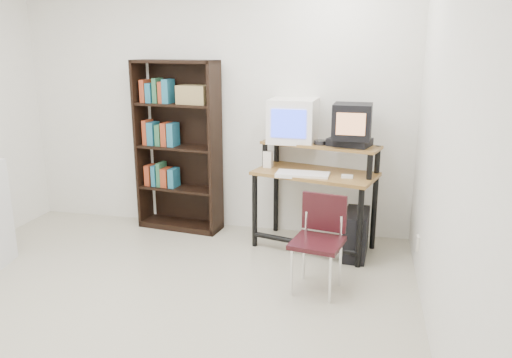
% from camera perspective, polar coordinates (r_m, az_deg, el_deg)
% --- Properties ---
extents(floor, '(4.00, 4.00, 0.01)m').
position_cam_1_polar(floor, '(3.72, -14.13, -15.50)').
color(floor, '#BDB69D').
rests_on(floor, ground).
extents(back_wall, '(4.00, 0.01, 2.60)m').
position_cam_1_polar(back_wall, '(5.10, -4.97, 8.71)').
color(back_wall, white).
rests_on(back_wall, floor).
extents(right_wall, '(0.01, 4.00, 2.60)m').
position_cam_1_polar(right_wall, '(2.92, 21.66, 3.04)').
color(right_wall, white).
rests_on(right_wall, floor).
extents(computer_desk, '(1.19, 0.81, 0.98)m').
position_cam_1_polar(computer_desk, '(4.62, 6.85, 0.12)').
color(computer_desk, olive).
rests_on(computer_desk, floor).
extents(crt_monitor, '(0.45, 0.46, 0.41)m').
position_cam_1_polar(crt_monitor, '(4.74, 4.27, 6.69)').
color(crt_monitor, white).
rests_on(crt_monitor, computer_desk).
extents(vcr, '(0.42, 0.35, 0.08)m').
position_cam_1_polar(vcr, '(4.57, 10.64, 4.11)').
color(vcr, black).
rests_on(vcr, computer_desk).
extents(crt_tv, '(0.34, 0.34, 0.31)m').
position_cam_1_polar(crt_tv, '(4.51, 10.93, 6.48)').
color(crt_tv, black).
rests_on(crt_tv, vcr).
extents(cd_spindle, '(0.16, 0.16, 0.05)m').
position_cam_1_polar(cd_spindle, '(4.59, 7.38, 4.09)').
color(cd_spindle, '#26262B').
rests_on(cd_spindle, computer_desk).
extents(keyboard, '(0.47, 0.22, 0.03)m').
position_cam_1_polar(keyboard, '(4.48, 5.36, 0.49)').
color(keyboard, white).
rests_on(keyboard, computer_desk).
extents(mousepad, '(0.25, 0.21, 0.01)m').
position_cam_1_polar(mousepad, '(4.44, 10.24, -0.01)').
color(mousepad, black).
rests_on(mousepad, computer_desk).
extents(mouse, '(0.10, 0.06, 0.03)m').
position_cam_1_polar(mouse, '(4.44, 10.37, 0.24)').
color(mouse, white).
rests_on(mouse, mousepad).
extents(desk_speaker, '(0.09, 0.08, 0.17)m').
position_cam_1_polar(desk_speaker, '(4.73, 1.38, 2.20)').
color(desk_speaker, white).
rests_on(desk_speaker, computer_desk).
extents(pc_tower, '(0.23, 0.46, 0.42)m').
position_cam_1_polar(pc_tower, '(4.61, 11.35, -6.18)').
color(pc_tower, black).
rests_on(pc_tower, floor).
extents(school_chair, '(0.43, 0.43, 0.74)m').
position_cam_1_polar(school_chair, '(3.89, 7.29, -6.20)').
color(school_chair, black).
rests_on(school_chair, floor).
extents(bookshelf, '(0.89, 0.39, 1.72)m').
position_cam_1_polar(bookshelf, '(5.13, -8.80, 3.95)').
color(bookshelf, black).
rests_on(bookshelf, floor).
extents(wall_outlet, '(0.02, 0.08, 0.12)m').
position_cam_1_polar(wall_outlet, '(4.30, 17.98, -6.96)').
color(wall_outlet, beige).
rests_on(wall_outlet, right_wall).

